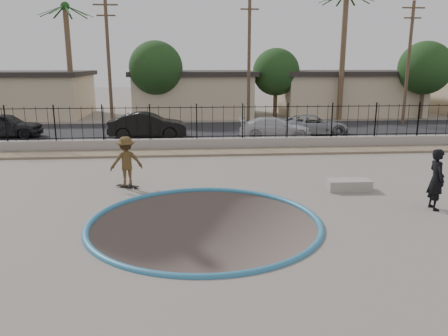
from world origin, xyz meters
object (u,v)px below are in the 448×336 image
car_c (275,128)px  car_b (148,125)px  skateboard (128,186)px  videographer (436,179)px  concrete_ledge (349,185)px  skater (126,164)px  car_d (313,125)px  car_a (5,125)px

car_c → car_b: bearing=90.5°
car_b → car_c: 7.97m
skateboard → videographer: videographer is taller
videographer → concrete_ledge: bearing=43.6°
skater → car_d: bearing=-148.7°
skateboard → skater: bearing=158.3°
concrete_ledge → car_b: 14.79m
skateboard → car_b: size_ratio=0.19×
concrete_ledge → car_d: car_d is taller
videographer → car_c: videographer is taller
skateboard → car_d: 15.49m
videographer → car_b: (-10.50, 14.41, -0.17)m
skateboard → concrete_ledge: concrete_ledge is taller
concrete_ledge → car_c: 11.42m
skater → videographer: 10.82m
concrete_ledge → car_a: (-17.49, 13.00, 0.61)m
car_a → car_c: car_a is taller
car_c → car_a: bearing=90.0°
car_a → car_b: bearing=-94.7°
car_d → car_b: bearing=90.1°
skateboard → car_c: 12.98m
skater → skateboard: bearing=118.8°
concrete_ledge → car_c: size_ratio=0.36×
skateboard → car_d: car_d is taller
concrete_ledge → car_a: 21.80m
skateboard → car_a: size_ratio=0.20×
car_a → car_c: bearing=-94.2°
car_c → skater: bearing=148.7°
skateboard → videographer: (10.30, -3.33, 0.94)m
skater → car_c: (7.75, 10.40, -0.25)m
skateboard → car_b: car_b is taller
videographer → car_d: 14.73m
concrete_ledge → car_b: bearing=125.1°
skateboard → videographer: size_ratio=0.45×
car_b → videographer: bearing=-145.3°
car_a → car_b: size_ratio=0.94×
skater → skateboard: 0.88m
skater → car_a: skater is taller
car_b → car_d: 10.67m
skater → car_a: (-9.19, 12.00, -0.13)m
car_d → car_a: bearing=86.6°
car_b → car_d: (10.66, 0.32, -0.14)m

